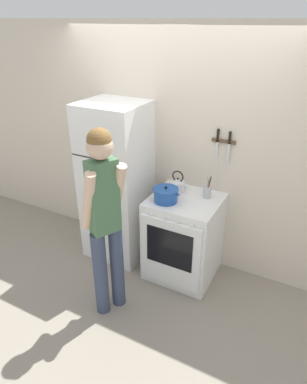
{
  "coord_description": "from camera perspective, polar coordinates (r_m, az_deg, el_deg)",
  "views": [
    {
      "loc": [
        1.44,
        -3.16,
        2.55
      ],
      "look_at": [
        0.02,
        -0.47,
        1.0
      ],
      "focal_mm": 32.0,
      "sensor_mm": 36.0,
      "label": 1
    }
  ],
  "objects": [
    {
      "name": "ground_plane",
      "position": [
        4.31,
        2.81,
        -9.34
      ],
      "size": [
        14.0,
        14.0,
        0.0
      ],
      "primitive_type": "plane",
      "color": "gray"
    },
    {
      "name": "utensil_jar",
      "position": [
        3.49,
        8.92,
        0.05
      ],
      "size": [
        0.09,
        0.09,
        0.23
      ],
      "color": "#B7BABF",
      "rests_on": "stove_range"
    },
    {
      "name": "stove_range",
      "position": [
        3.67,
        4.87,
        -7.58
      ],
      "size": [
        0.7,
        0.69,
        0.92
      ],
      "color": "white",
      "rests_on": "ground_plane"
    },
    {
      "name": "tea_kettle",
      "position": [
        3.58,
        4.06,
        1.21
      ],
      "size": [
        0.2,
        0.16,
        0.23
      ],
      "color": "silver",
      "rests_on": "stove_range"
    },
    {
      "name": "dutch_oven_pot",
      "position": [
        3.38,
        2.05,
        -0.46
      ],
      "size": [
        0.29,
        0.25,
        0.17
      ],
      "color": "#1E4C9E",
      "rests_on": "stove_range"
    },
    {
      "name": "wall_knife_strip",
      "position": [
        3.44,
        11.6,
        8.32
      ],
      "size": [
        0.24,
        0.03,
        0.33
      ],
      "color": "brown"
    },
    {
      "name": "person",
      "position": [
        2.97,
        -8.11,
        -4.04
      ],
      "size": [
        0.4,
        0.45,
        1.81
      ],
      "rotation": [
        0.0,
        0.0,
        1.1
      ],
      "color": "#38425B",
      "rests_on": "ground_plane"
    },
    {
      "name": "wall_back",
      "position": [
        3.72,
        3.45,
        6.92
      ],
      "size": [
        10.0,
        0.06,
        2.55
      ],
      "color": "beige",
      "rests_on": "ground_plane"
    },
    {
      "name": "refrigerator",
      "position": [
        3.84,
        -6.17,
        1.43
      ],
      "size": [
        0.66,
        0.64,
        1.8
      ],
      "color": "white",
      "rests_on": "ground_plane"
    }
  ]
}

